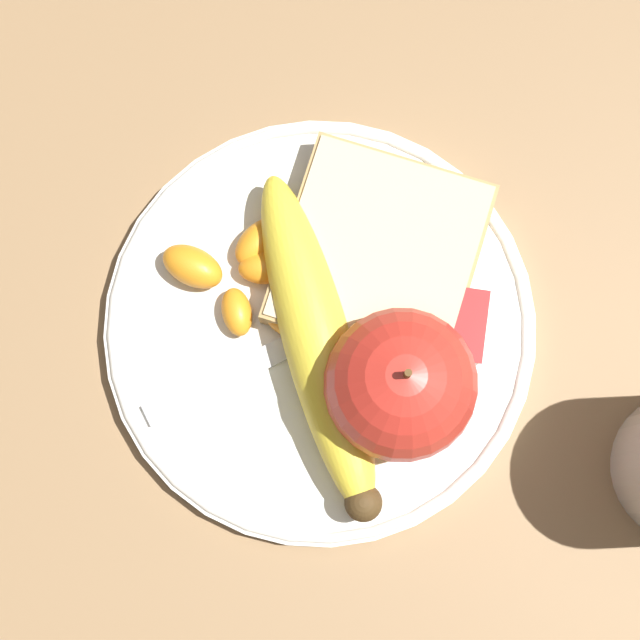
% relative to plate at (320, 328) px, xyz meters
% --- Properties ---
extents(ground_plane, '(3.00, 3.00, 0.00)m').
position_rel_plate_xyz_m(ground_plane, '(0.00, 0.00, -0.01)').
color(ground_plane, olive).
extents(plate, '(0.24, 0.24, 0.01)m').
position_rel_plate_xyz_m(plate, '(0.00, 0.00, 0.00)').
color(plate, silver).
rests_on(plate, ground_plane).
extents(apple, '(0.08, 0.08, 0.09)m').
position_rel_plate_xyz_m(apple, '(-0.03, -0.05, 0.04)').
color(apple, red).
rests_on(apple, plate).
extents(banana, '(0.18, 0.11, 0.04)m').
position_rel_plate_xyz_m(banana, '(-0.01, -0.00, 0.02)').
color(banana, yellow).
rests_on(banana, plate).
extents(bread_slice, '(0.12, 0.12, 0.02)m').
position_rel_plate_xyz_m(bread_slice, '(0.04, -0.03, 0.02)').
color(bread_slice, '#AB8751').
rests_on(bread_slice, plate).
extents(fork, '(0.11, 0.15, 0.00)m').
position_rel_plate_xyz_m(fork, '(-0.00, 0.00, 0.01)').
color(fork, silver).
rests_on(fork, plate).
extents(jam_packet, '(0.04, 0.03, 0.02)m').
position_rel_plate_xyz_m(jam_packet, '(0.01, -0.07, 0.01)').
color(jam_packet, silver).
rests_on(jam_packet, plate).
extents(orange_segment_0, '(0.03, 0.03, 0.02)m').
position_rel_plate_xyz_m(orange_segment_0, '(0.04, 0.02, 0.01)').
color(orange_segment_0, orange).
rests_on(orange_segment_0, plate).
extents(orange_segment_1, '(0.04, 0.04, 0.02)m').
position_rel_plate_xyz_m(orange_segment_1, '(0.03, 0.01, 0.01)').
color(orange_segment_1, orange).
rests_on(orange_segment_1, plate).
extents(orange_segment_2, '(0.04, 0.03, 0.02)m').
position_rel_plate_xyz_m(orange_segment_2, '(0.04, 0.04, 0.01)').
color(orange_segment_2, orange).
rests_on(orange_segment_2, plate).
extents(orange_segment_3, '(0.03, 0.02, 0.01)m').
position_rel_plate_xyz_m(orange_segment_3, '(-0.00, 0.05, 0.01)').
color(orange_segment_3, orange).
rests_on(orange_segment_3, plate).
extents(orange_segment_4, '(0.03, 0.04, 0.02)m').
position_rel_plate_xyz_m(orange_segment_4, '(0.02, 0.07, 0.01)').
color(orange_segment_4, orange).
rests_on(orange_segment_4, plate).
extents(orange_segment_5, '(0.03, 0.03, 0.02)m').
position_rel_plate_xyz_m(orange_segment_5, '(0.05, 0.03, 0.01)').
color(orange_segment_5, orange).
rests_on(orange_segment_5, plate).
extents(orange_segment_6, '(0.02, 0.03, 0.02)m').
position_rel_plate_xyz_m(orange_segment_6, '(-0.00, 0.01, 0.01)').
color(orange_segment_6, orange).
rests_on(orange_segment_6, plate).
extents(orange_segment_7, '(0.02, 0.03, 0.02)m').
position_rel_plate_xyz_m(orange_segment_7, '(0.03, 0.03, 0.01)').
color(orange_segment_7, orange).
rests_on(orange_segment_7, plate).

